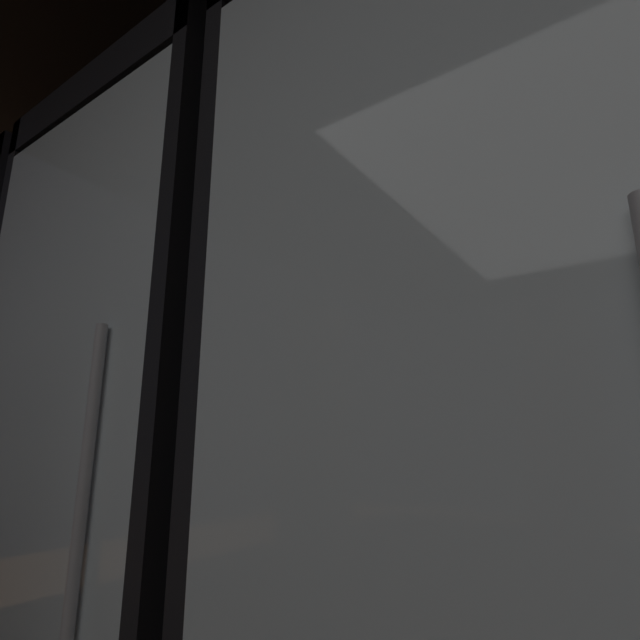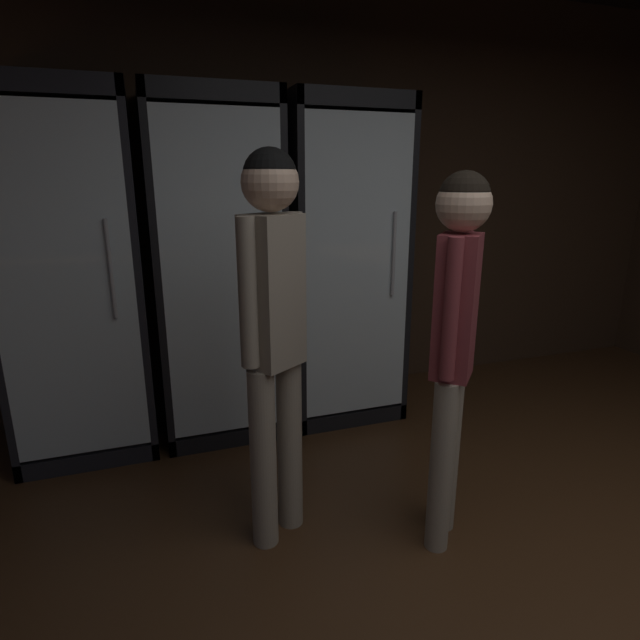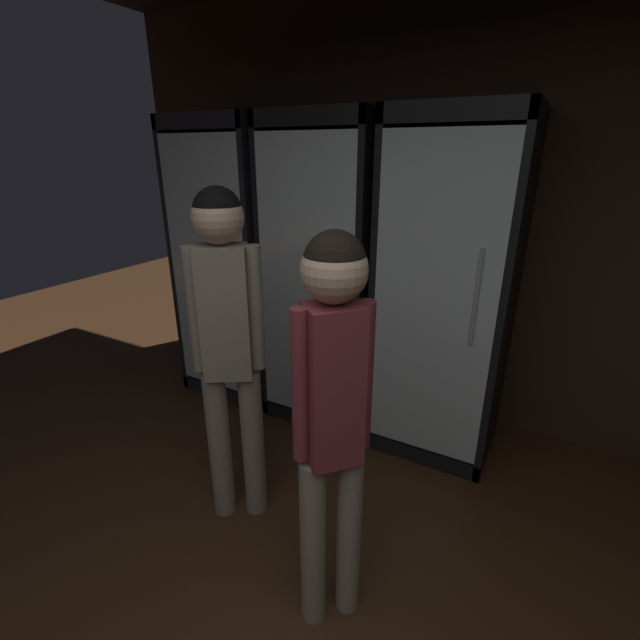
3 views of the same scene
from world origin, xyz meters
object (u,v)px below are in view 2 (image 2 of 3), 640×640
cooler_center (335,265)px  shopper_near (273,314)px  shopper_far (455,324)px  cooler_left (216,272)px  cooler_far_left (75,281)px

cooler_center → shopper_near: 1.39m
shopper_near → shopper_far: (0.68, -0.26, -0.03)m
shopper_far → cooler_center: bearing=88.4°
shopper_near → shopper_far: 0.73m
cooler_left → shopper_far: bearing=-62.9°
cooler_far_left → cooler_center: bearing=0.0°
cooler_left → shopper_far: cooler_left is taller
cooler_far_left → shopper_far: (1.53, -1.45, 0.00)m
cooler_left → shopper_far: 1.63m
cooler_left → shopper_near: size_ratio=1.21×
cooler_center → shopper_near: cooler_center is taller
cooler_far_left → cooler_center: size_ratio=1.00×
cooler_center → shopper_far: bearing=-91.6°
cooler_left → shopper_near: cooler_left is taller
cooler_far_left → cooler_center: 1.57m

